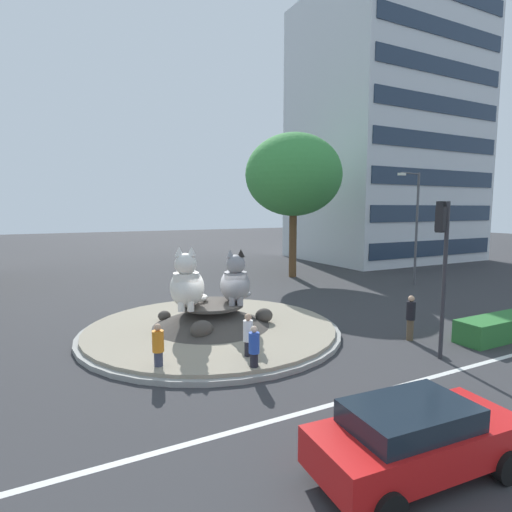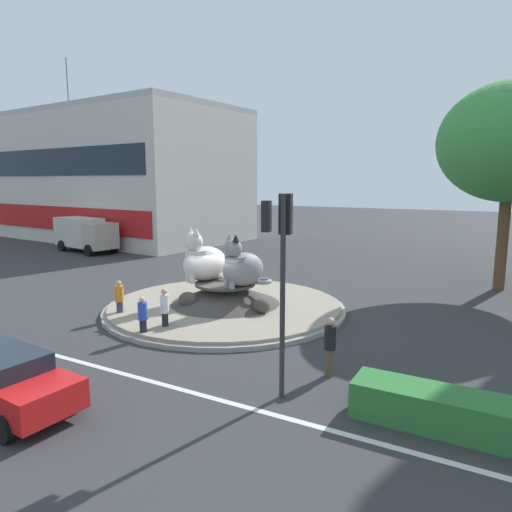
% 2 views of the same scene
% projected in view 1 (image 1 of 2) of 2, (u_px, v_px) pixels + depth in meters
% --- Properties ---
extents(ground_plane, '(160.00, 160.00, 0.00)m').
position_uv_depth(ground_plane, '(211.00, 332.00, 17.18)').
color(ground_plane, '#333335').
extents(lane_centreline, '(112.00, 0.20, 0.01)m').
position_uv_depth(lane_centreline, '(315.00, 409.00, 10.60)').
color(lane_centreline, silver).
rests_on(lane_centreline, ground).
extents(roundabout_island, '(10.75, 10.75, 1.26)m').
position_uv_depth(roundabout_island, '(211.00, 323.00, 17.12)').
color(roundabout_island, gray).
rests_on(roundabout_island, ground).
extents(cat_statue_white, '(2.17, 2.51, 2.49)m').
position_uv_depth(cat_statue_white, '(187.00, 285.00, 16.28)').
color(cat_statue_white, silver).
rests_on(cat_statue_white, roundabout_island).
extents(cat_statue_grey, '(2.12, 2.36, 2.30)m').
position_uv_depth(cat_statue_grey, '(235.00, 283.00, 17.16)').
color(cat_statue_grey, gray).
rests_on(cat_statue_grey, roundabout_island).
extents(traffic_light_mast, '(0.71, 0.62, 5.44)m').
position_uv_depth(traffic_light_mast, '(442.00, 245.00, 13.76)').
color(traffic_light_mast, '#2D2D33').
rests_on(traffic_light_mast, ground).
extents(office_tower, '(16.59, 13.12, 25.42)m').
position_uv_depth(office_tower, '(385.00, 135.00, 41.75)').
color(office_tower, silver).
rests_on(office_tower, ground).
extents(broadleaf_tree_behind_island, '(7.18, 7.18, 10.75)m').
position_uv_depth(broadleaf_tree_behind_island, '(293.00, 175.00, 30.29)').
color(broadleaf_tree_behind_island, brown).
rests_on(broadleaf_tree_behind_island, ground).
extents(streetlight_arm, '(2.24, 0.51, 7.57)m').
position_uv_depth(streetlight_arm, '(415.00, 221.00, 27.25)').
color(streetlight_arm, '#4C4C51').
rests_on(streetlight_arm, ground).
extents(pedestrian_blue_shirt, '(0.34, 0.34, 1.61)m').
position_uv_depth(pedestrian_blue_shirt, '(254.00, 350.00, 12.61)').
color(pedestrian_blue_shirt, black).
rests_on(pedestrian_blue_shirt, ground).
extents(pedestrian_black_shirt, '(0.35, 0.35, 1.80)m').
position_uv_depth(pedestrian_black_shirt, '(411.00, 317.00, 16.07)').
color(pedestrian_black_shirt, brown).
rests_on(pedestrian_black_shirt, ground).
extents(pedestrian_white_shirt, '(0.33, 0.33, 1.75)m').
position_uv_depth(pedestrian_white_shirt, '(248.00, 337.00, 13.53)').
color(pedestrian_white_shirt, black).
rests_on(pedestrian_white_shirt, ground).
extents(pedestrian_orange_shirt, '(0.36, 0.36, 1.65)m').
position_uv_depth(pedestrian_orange_shirt, '(158.00, 348.00, 12.68)').
color(pedestrian_orange_shirt, '#33384C').
rests_on(pedestrian_orange_shirt, ground).
extents(sedan_on_far_lane, '(4.42, 2.20, 1.50)m').
position_uv_depth(sedan_on_far_lane, '(415.00, 437.00, 7.89)').
color(sedan_on_far_lane, red).
rests_on(sedan_on_far_lane, ground).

